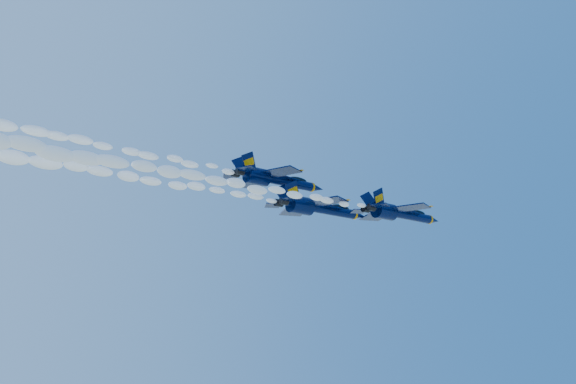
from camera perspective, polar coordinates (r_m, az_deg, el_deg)
jet_lead at (r=83.36m, az=11.23°, el=-2.14°), size 15.47×12.69×5.75m
smoke_trail_jet_lead at (r=62.64m, az=-11.46°, el=1.89°), size 57.84×1.97×1.77m
jet_second at (r=80.13m, az=3.09°, el=-1.61°), size 16.24×13.32×6.03m
smoke_trail_jet_second at (r=64.41m, az=-22.49°, el=2.64°), size 57.84×2.07×1.86m
jet_third at (r=83.01m, az=-1.31°, el=1.30°), size 16.23×13.31×6.03m
smoke_trail_jet_third at (r=69.98m, az=-26.28°, el=5.83°), size 57.84×2.07×1.86m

